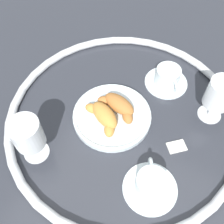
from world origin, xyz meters
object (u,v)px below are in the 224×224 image
(juice_glass_right, at_px, (220,95))
(coffee_cup_far, at_px, (167,78))
(croissant_large, at_px, (118,105))
(coffee_cup_near, at_px, (151,185))
(sugar_packet, at_px, (177,146))
(croissant_small, at_px, (104,116))
(juice_glass_left, at_px, (28,135))
(pastry_plate, at_px, (112,116))

(juice_glass_right, bearing_deg, coffee_cup_far, -18.08)
(croissant_large, distance_m, juice_glass_right, 0.27)
(coffee_cup_far, bearing_deg, coffee_cup_near, 105.65)
(coffee_cup_far, bearing_deg, sugar_packet, 119.41)
(coffee_cup_far, relative_size, sugar_packet, 2.72)
(juice_glass_right, bearing_deg, croissant_small, 34.73)
(juice_glass_right, xyz_separation_m, sugar_packet, (0.05, 0.15, -0.09))
(juice_glass_right, bearing_deg, coffee_cup_near, 77.56)
(croissant_small, distance_m, juice_glass_left, 0.21)
(croissant_small, xyz_separation_m, coffee_cup_far, (-0.10, -0.23, -0.01))
(sugar_packet, bearing_deg, juice_glass_left, -11.71)
(coffee_cup_near, distance_m, coffee_cup_far, 0.35)
(croissant_small, distance_m, juice_glass_right, 0.32)
(croissant_large, relative_size, coffee_cup_near, 0.98)
(coffee_cup_near, distance_m, juice_glass_right, 0.30)
(pastry_plate, height_order, croissant_small, croissant_small)
(coffee_cup_far, height_order, juice_glass_left, juice_glass_left)
(croissant_small, relative_size, sugar_packet, 2.46)
(coffee_cup_far, bearing_deg, juice_glass_right, 161.92)
(coffee_cup_near, relative_size, juice_glass_right, 0.97)
(croissant_small, relative_size, coffee_cup_near, 0.90)
(juice_glass_left, bearing_deg, coffee_cup_far, -118.17)
(coffee_cup_far, xyz_separation_m, juice_glass_right, (-0.16, 0.05, 0.07))
(croissant_small, height_order, coffee_cup_near, croissant_small)
(coffee_cup_near, relative_size, coffee_cup_far, 1.00)
(sugar_packet, bearing_deg, croissant_large, -49.31)
(juice_glass_left, xyz_separation_m, juice_glass_right, (-0.37, -0.34, -0.00))
(croissant_large, xyz_separation_m, juice_glass_right, (-0.24, -0.13, 0.05))
(croissant_large, distance_m, coffee_cup_near, 0.24)
(pastry_plate, xyz_separation_m, coffee_cup_near, (-0.18, 0.14, 0.01))
(sugar_packet, bearing_deg, coffee_cup_near, 39.89)
(juice_glass_left, distance_m, sugar_packet, 0.39)
(croissant_large, distance_m, juice_glass_left, 0.26)
(sugar_packet, bearing_deg, pastry_plate, -42.49)
(pastry_plate, bearing_deg, coffee_cup_far, -113.78)
(pastry_plate, bearing_deg, coffee_cup_near, 143.08)
(coffee_cup_far, distance_m, juice_glass_left, 0.45)
(pastry_plate, xyz_separation_m, sugar_packet, (-0.20, -0.00, -0.01))
(coffee_cup_near, distance_m, sugar_packet, 0.14)
(juice_glass_right, bearing_deg, juice_glass_left, 42.95)
(juice_glass_left, bearing_deg, juice_glass_right, -137.05)
(croissant_large, bearing_deg, juice_glass_right, -152.10)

